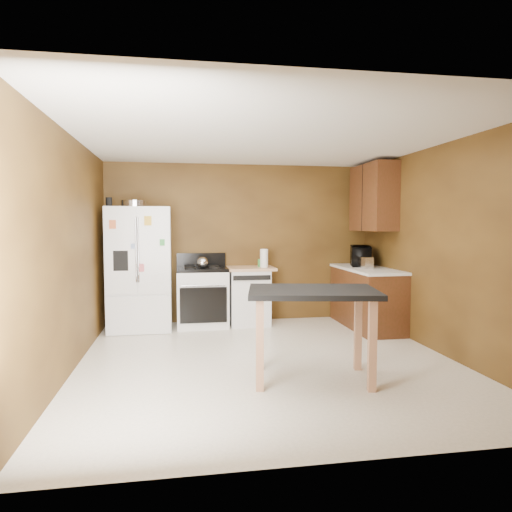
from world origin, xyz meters
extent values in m
plane|color=white|center=(0.00, 0.00, 0.00)|extent=(4.50, 4.50, 0.00)
plane|color=white|center=(0.00, 0.00, 2.50)|extent=(4.50, 4.50, 0.00)
plane|color=brown|center=(0.00, 2.25, 1.25)|extent=(4.20, 0.00, 4.20)
plane|color=brown|center=(0.00, -2.25, 1.25)|extent=(4.20, 0.00, 4.20)
plane|color=brown|center=(-2.10, 0.00, 1.25)|extent=(0.00, 4.50, 4.50)
plane|color=brown|center=(2.10, 0.00, 1.25)|extent=(0.00, 4.50, 4.50)
cylinder|color=silver|center=(-1.62, 1.86, 1.85)|extent=(0.38, 0.38, 0.10)
cylinder|color=black|center=(-1.96, 1.81, 1.87)|extent=(0.09, 0.09, 0.13)
sphere|color=silver|center=(-0.64, 1.77, 0.99)|extent=(0.17, 0.17, 0.17)
cylinder|color=white|center=(0.30, 1.86, 1.03)|extent=(0.14, 0.14, 0.28)
cylinder|color=green|center=(0.28, 1.98, 0.95)|extent=(0.12, 0.12, 0.12)
cube|color=silver|center=(1.75, 1.39, 0.98)|extent=(0.16, 0.24, 0.17)
imported|color=black|center=(1.81, 1.72, 1.05)|extent=(0.49, 0.61, 0.29)
cube|color=white|center=(-1.55, 1.88, 0.90)|extent=(0.90, 0.75, 1.80)
cube|color=white|center=(-1.78, 1.49, 1.18)|extent=(0.43, 0.02, 1.20)
cube|color=white|center=(-1.32, 1.49, 1.18)|extent=(0.43, 0.02, 1.20)
cube|color=white|center=(-1.55, 1.49, 0.28)|extent=(0.88, 0.02, 0.54)
cube|color=black|center=(-1.78, 1.48, 1.05)|extent=(0.20, 0.01, 0.28)
cylinder|color=silver|center=(-1.56, 1.46, 1.20)|extent=(0.02, 0.02, 0.90)
cylinder|color=silver|center=(-1.54, 1.46, 1.20)|extent=(0.02, 0.02, 0.90)
cube|color=orange|center=(-1.87, 1.46, 1.55)|extent=(0.09, 0.00, 0.12)
cube|color=yellow|center=(-1.40, 1.46, 1.60)|extent=(0.10, 0.00, 0.13)
cube|color=green|center=(-1.21, 1.46, 1.30)|extent=(0.07, 0.00, 0.09)
cube|color=#DB616A|center=(-1.50, 1.46, 0.95)|extent=(0.08, 0.00, 0.11)
cube|color=white|center=(-1.25, 1.46, 0.80)|extent=(0.09, 0.00, 0.10)
cube|color=#869EC9|center=(-1.60, 1.46, 1.25)|extent=(0.07, 0.00, 0.07)
cube|color=white|center=(-0.64, 1.93, 0.42)|extent=(0.76, 0.65, 0.85)
cube|color=black|center=(-0.64, 1.93, 0.88)|extent=(0.76, 0.65, 0.05)
cube|color=black|center=(-0.64, 2.21, 1.00)|extent=(0.76, 0.06, 0.20)
cube|color=black|center=(-0.64, 1.59, 0.38)|extent=(0.68, 0.02, 0.52)
cylinder|color=silver|center=(-0.64, 1.58, 0.67)|extent=(0.62, 0.02, 0.02)
cylinder|color=black|center=(-0.82, 2.08, 0.91)|extent=(0.17, 0.17, 0.02)
cylinder|color=black|center=(-0.46, 2.08, 0.91)|extent=(0.17, 0.17, 0.02)
cylinder|color=black|center=(-0.82, 1.77, 0.91)|extent=(0.17, 0.17, 0.02)
cylinder|color=black|center=(-0.46, 1.77, 0.91)|extent=(0.17, 0.17, 0.02)
cube|color=white|center=(0.08, 1.95, 0.42)|extent=(0.60, 0.60, 0.85)
cube|color=black|center=(0.08, 1.64, 0.76)|extent=(0.56, 0.02, 0.07)
cube|color=tan|center=(0.08, 1.95, 0.87)|extent=(0.78, 0.62, 0.04)
cube|color=#5A2A18|center=(1.80, 1.45, 0.43)|extent=(0.60, 1.55, 0.86)
cube|color=white|center=(1.80, 1.45, 0.88)|extent=(0.63, 1.58, 0.04)
cube|color=#5A2A18|center=(1.93, 1.55, 1.95)|extent=(0.35, 1.05, 1.00)
cube|color=black|center=(1.75, 1.55, 1.95)|extent=(0.01, 0.01, 1.00)
cube|color=black|center=(0.32, -0.67, 0.89)|extent=(1.39, 1.05, 0.05)
cube|color=#A57250|center=(-0.13, -0.26, 0.45)|extent=(0.09, 0.09, 0.90)
cube|color=#A57250|center=(0.89, -0.45, 0.45)|extent=(0.09, 0.09, 0.90)
cube|color=#A57250|center=(-0.25, -0.89, 0.45)|extent=(0.09, 0.09, 0.90)
cube|color=#A57250|center=(0.77, -1.08, 0.45)|extent=(0.09, 0.09, 0.90)
camera|label=1|loc=(-0.97, -4.99, 1.55)|focal=32.00mm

